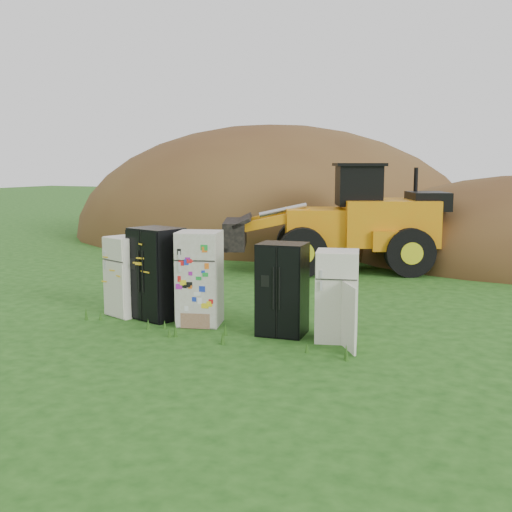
{
  "coord_description": "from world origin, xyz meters",
  "views": [
    {
      "loc": [
        5.9,
        -11.16,
        3.29
      ],
      "look_at": [
        -0.27,
        2.0,
        1.16
      ],
      "focal_mm": 45.0,
      "sensor_mm": 36.0,
      "label": 1
    }
  ],
  "objects_px": {
    "fridge_sticker": "(200,278)",
    "fridge_leftmost": "(128,276)",
    "fridge_open_door": "(337,296)",
    "fridge_black_right": "(282,289)",
    "wheel_loader": "(331,217)",
    "fridge_black_side": "(157,273)"
  },
  "relations": [
    {
      "from": "fridge_black_side",
      "to": "fridge_sticker",
      "type": "height_order",
      "value": "fridge_black_side"
    },
    {
      "from": "fridge_leftmost",
      "to": "fridge_black_side",
      "type": "xyz_separation_m",
      "value": [
        0.74,
        0.01,
        0.11
      ]
    },
    {
      "from": "fridge_black_right",
      "to": "fridge_leftmost",
      "type": "bearing_deg",
      "value": 172.41
    },
    {
      "from": "fridge_black_side",
      "to": "fridge_sticker",
      "type": "bearing_deg",
      "value": 12.08
    },
    {
      "from": "fridge_open_door",
      "to": "wheel_loader",
      "type": "xyz_separation_m",
      "value": [
        -2.62,
        7.44,
        0.79
      ]
    },
    {
      "from": "fridge_open_door",
      "to": "fridge_black_right",
      "type": "bearing_deg",
      "value": 166.75
    },
    {
      "from": "fridge_sticker",
      "to": "wheel_loader",
      "type": "distance_m",
      "value": 7.5
    },
    {
      "from": "fridge_leftmost",
      "to": "fridge_open_door",
      "type": "distance_m",
      "value": 4.72
    },
    {
      "from": "fridge_sticker",
      "to": "fridge_black_right",
      "type": "xyz_separation_m",
      "value": [
        1.83,
        -0.01,
        -0.07
      ]
    },
    {
      "from": "fridge_black_side",
      "to": "fridge_sticker",
      "type": "distance_m",
      "value": 1.07
    },
    {
      "from": "wheel_loader",
      "to": "fridge_sticker",
      "type": "bearing_deg",
      "value": -116.65
    },
    {
      "from": "fridge_open_door",
      "to": "fridge_sticker",
      "type": "bearing_deg",
      "value": 165.18
    },
    {
      "from": "fridge_sticker",
      "to": "fridge_black_right",
      "type": "bearing_deg",
      "value": -17.32
    },
    {
      "from": "fridge_sticker",
      "to": "fridge_leftmost",
      "type": "bearing_deg",
      "value": 161.57
    },
    {
      "from": "fridge_leftmost",
      "to": "fridge_black_right",
      "type": "xyz_separation_m",
      "value": [
        3.64,
        -0.06,
        0.03
      ]
    },
    {
      "from": "fridge_leftmost",
      "to": "fridge_open_door",
      "type": "height_order",
      "value": "fridge_leftmost"
    },
    {
      "from": "fridge_black_side",
      "to": "wheel_loader",
      "type": "xyz_separation_m",
      "value": [
        1.35,
        7.41,
        0.67
      ]
    },
    {
      "from": "fridge_black_side",
      "to": "fridge_black_right",
      "type": "distance_m",
      "value": 2.9
    },
    {
      "from": "fridge_leftmost",
      "to": "wheel_loader",
      "type": "relative_size",
      "value": 0.25
    },
    {
      "from": "fridge_sticker",
      "to": "fridge_open_door",
      "type": "relative_size",
      "value": 1.13
    },
    {
      "from": "fridge_black_right",
      "to": "wheel_loader",
      "type": "xyz_separation_m",
      "value": [
        -1.54,
        7.48,
        0.75
      ]
    },
    {
      "from": "fridge_open_door",
      "to": "fridge_black_side",
      "type": "bearing_deg",
      "value": 164.24
    }
  ]
}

